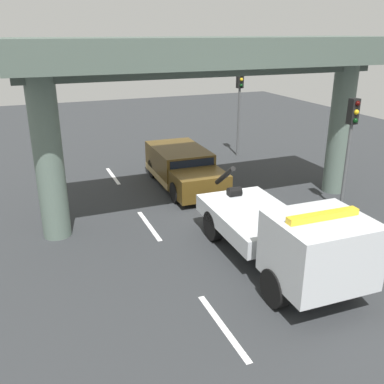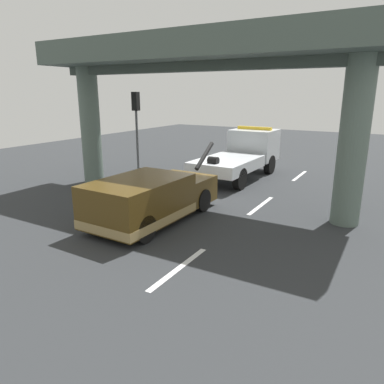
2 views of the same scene
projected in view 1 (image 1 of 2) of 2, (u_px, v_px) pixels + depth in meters
ground_plane at (217, 216)px, 16.20m from camera, size 60.00×40.00×0.10m
lane_stripe_west at (113, 176)px, 20.45m from camera, size 2.60×0.16×0.01m
lane_stripe_mid at (149, 225)px, 15.24m from camera, size 2.60×0.16×0.01m
lane_stripe_east at (223, 326)px, 10.04m from camera, size 2.60×0.16×0.01m
tow_truck_white at (287, 236)px, 11.81m from camera, size 7.28×2.55×2.46m
towed_van_green at (183, 168)px, 19.01m from camera, size 5.25×2.32×1.58m
overpass_structure at (214, 68)px, 14.69m from camera, size 3.60×13.50×6.31m
traffic_light_near at (240, 95)px, 22.65m from camera, size 0.39×0.32×4.58m
traffic_light_far at (351, 131)px, 15.35m from camera, size 0.39×0.32×4.29m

